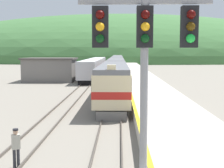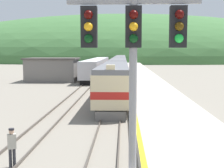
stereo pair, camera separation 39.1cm
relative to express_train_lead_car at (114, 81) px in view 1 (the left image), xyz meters
name	(u,v)px [view 1 (the left image)]	position (x,y,z in m)	size (l,w,h in m)	color
track_main	(117,72)	(0.00, 43.33, -2.03)	(1.52, 180.00, 0.16)	#4C443D
track_siding	(98,72)	(-4.56, 43.33, -2.03)	(1.52, 180.00, 0.16)	#4C443D
platform	(140,78)	(4.31, 23.33, -1.66)	(5.34, 140.00, 0.91)	#BCB5A5
distant_hills	(118,61)	(0.00, 138.40, -2.11)	(237.24, 106.76, 49.30)	#3D6B38
station_shed	(50,70)	(-11.38, 20.75, -0.06)	(8.88, 6.53, 4.06)	slate
express_train_lead_car	(114,81)	(0.00, 0.00, 0.00)	(3.00, 20.81, 4.21)	black
carriage_second	(116,69)	(0.00, 22.08, -0.01)	(2.99, 21.12, 3.85)	black
carriage_third	(117,64)	(0.00, 44.08, -0.01)	(2.99, 21.12, 3.85)	black
carriage_fourth	(117,61)	(0.00, 66.09, -0.01)	(2.99, 21.12, 3.85)	black
siding_train	(95,67)	(-4.56, 32.33, -0.24)	(2.90, 37.13, 3.62)	black
signal_mast_main	(144,59)	(1.20, -24.97, 2.91)	(3.30, 0.42, 7.33)	gray
track_worker	(16,145)	(-4.04, -19.35, -1.08)	(0.42, 0.37, 1.79)	#2D2D33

